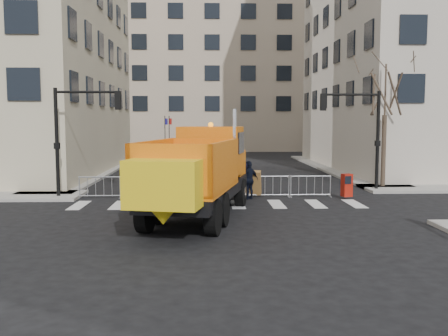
{
  "coord_description": "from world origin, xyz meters",
  "views": [
    {
      "loc": [
        -0.72,
        -17.03,
        3.85
      ],
      "look_at": [
        -0.03,
        2.5,
        1.97
      ],
      "focal_mm": 40.0,
      "sensor_mm": 36.0,
      "label": 1
    }
  ],
  "objects_px": {
    "plow_truck": "(198,170)",
    "cop_b": "(232,183)",
    "worker": "(157,176)",
    "cop_a": "(244,181)",
    "newspaper_box": "(347,185)",
    "cop_c": "(249,180)"
  },
  "relations": [
    {
      "from": "cop_b",
      "to": "worker",
      "type": "distance_m",
      "value": 4.34
    },
    {
      "from": "plow_truck",
      "to": "cop_c",
      "type": "relative_size",
      "value": 6.09
    },
    {
      "from": "plow_truck",
      "to": "newspaper_box",
      "type": "height_order",
      "value": "plow_truck"
    },
    {
      "from": "cop_b",
      "to": "newspaper_box",
      "type": "bearing_deg",
      "value": -167.13
    },
    {
      "from": "plow_truck",
      "to": "cop_b",
      "type": "xyz_separation_m",
      "value": [
        1.55,
        4.39,
        -1.08
      ]
    },
    {
      "from": "plow_truck",
      "to": "cop_b",
      "type": "bearing_deg",
      "value": -6.63
    },
    {
      "from": "plow_truck",
      "to": "worker",
      "type": "xyz_separation_m",
      "value": [
        -2.24,
        6.49,
        -0.94
      ]
    },
    {
      "from": "worker",
      "to": "cop_a",
      "type": "bearing_deg",
      "value": -44.74
    },
    {
      "from": "worker",
      "to": "newspaper_box",
      "type": "bearing_deg",
      "value": -35.44
    },
    {
      "from": "cop_c",
      "to": "worker",
      "type": "distance_m",
      "value": 4.96
    },
    {
      "from": "cop_a",
      "to": "cop_b",
      "type": "height_order",
      "value": "cop_a"
    },
    {
      "from": "cop_c",
      "to": "newspaper_box",
      "type": "relative_size",
      "value": 1.71
    },
    {
      "from": "cop_b",
      "to": "worker",
      "type": "relative_size",
      "value": 1.01
    },
    {
      "from": "cop_a",
      "to": "worker",
      "type": "bearing_deg",
      "value": -34.62
    },
    {
      "from": "cop_c",
      "to": "newspaper_box",
      "type": "xyz_separation_m",
      "value": [
        4.73,
        -0.26,
        -0.24
      ]
    },
    {
      "from": "worker",
      "to": "cop_b",
      "type": "bearing_deg",
      "value": -52.58
    },
    {
      "from": "plow_truck",
      "to": "newspaper_box",
      "type": "distance_m",
      "value": 8.55
    },
    {
      "from": "plow_truck",
      "to": "newspaper_box",
      "type": "bearing_deg",
      "value": -44.86
    },
    {
      "from": "cop_a",
      "to": "newspaper_box",
      "type": "height_order",
      "value": "cop_a"
    },
    {
      "from": "worker",
      "to": "cop_c",
      "type": "bearing_deg",
      "value": -43.72
    },
    {
      "from": "worker",
      "to": "newspaper_box",
      "type": "height_order",
      "value": "worker"
    },
    {
      "from": "cop_a",
      "to": "cop_b",
      "type": "bearing_deg",
      "value": 18.76
    }
  ]
}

